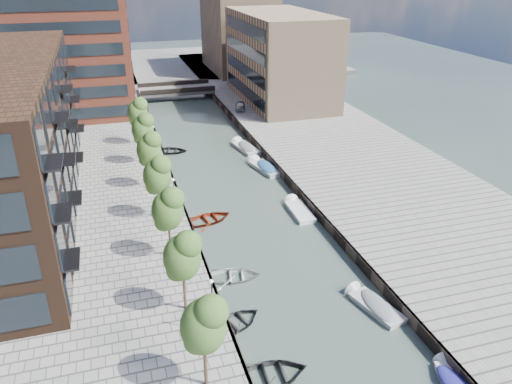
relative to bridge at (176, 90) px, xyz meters
name	(u,v)px	position (x,y,z in m)	size (l,w,h in m)	color
water	(215,160)	(0.00, -32.00, -1.39)	(300.00, 300.00, 0.00)	#38473F
quay_right	(333,144)	(16.00, -32.00, -0.89)	(20.00, 140.00, 1.00)	gray
quay_wall_left	(166,162)	(-6.10, -32.00, -0.89)	(0.25, 140.00, 1.00)	#332823
quay_wall_right	(262,151)	(6.10, -32.00, -0.89)	(0.25, 140.00, 1.00)	#332823
far_closure	(158,66)	(0.00, 28.00, -0.89)	(80.00, 40.00, 1.00)	gray
apartment_block	(18,140)	(-20.00, -42.00, 6.61)	(8.00, 38.00, 14.00)	black
tower	(59,9)	(-17.00, -7.00, 14.61)	(18.00, 18.00, 30.00)	brown
tan_block_near	(280,57)	(16.00, -10.00, 6.61)	(12.00, 25.00, 14.00)	tan
tan_block_far	(239,31)	(16.00, 16.00, 7.61)	(12.00, 20.00, 16.00)	tan
bridge	(176,90)	(0.00, 0.00, 0.00)	(13.00, 6.00, 1.30)	gray
tree_0	(203,323)	(-8.50, -68.00, 3.92)	(2.50, 2.50, 5.95)	#382619
tree_1	(182,255)	(-8.50, -61.00, 3.92)	(2.50, 2.50, 5.95)	#382619
tree_2	(167,208)	(-8.50, -54.00, 3.92)	(2.50, 2.50, 5.95)	#382619
tree_3	(157,174)	(-8.50, -47.00, 3.92)	(2.50, 2.50, 5.95)	#382619
tree_4	(149,148)	(-8.50, -40.00, 3.92)	(2.50, 2.50, 5.95)	#382619
tree_5	(142,128)	(-8.50, -33.00, 3.92)	(2.50, 2.50, 5.95)	#382619
tree_6	(137,111)	(-8.50, -26.00, 3.92)	(2.50, 2.50, 5.95)	#382619
lamp_0	(212,301)	(-7.20, -64.00, 2.12)	(0.24, 0.24, 4.12)	black
lamp_1	(174,195)	(-7.20, -48.00, 2.12)	(0.24, 0.24, 4.12)	black
lamp_2	(154,139)	(-7.20, -32.00, 2.12)	(0.24, 0.24, 4.12)	black
sloop_0	(271,378)	(-4.58, -67.76, -1.39)	(3.36, 4.71, 0.97)	black
sloop_1	(235,325)	(-5.40, -62.53, -1.39)	(2.94, 4.12, 0.85)	black
sloop_2	(209,221)	(-4.04, -47.42, -1.39)	(3.24, 4.53, 0.94)	maroon
sloop_3	(234,279)	(-4.14, -57.20, -1.39)	(3.07, 4.30, 0.89)	silver
sloop_4	(170,152)	(-5.00, -27.70, -1.39)	(3.16, 4.42, 0.92)	black
motorboat_1	(372,304)	(4.55, -63.45, -1.20)	(2.77, 5.02, 1.59)	#B6B6B4
motorboat_2	(298,210)	(4.84, -47.81, -1.29)	(1.84, 5.02, 1.66)	white
motorboat_3	(264,167)	(4.91, -36.54, -1.17)	(2.99, 5.66, 1.80)	silver
motorboat_4	(244,147)	(4.55, -29.20, -1.17)	(2.81, 5.67, 1.81)	silver
car	(240,106)	(8.00, -14.39, 0.24)	(1.50, 3.72, 1.27)	#A0A2A5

